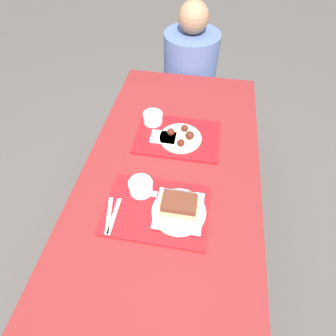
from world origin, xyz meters
name	(u,v)px	position (x,y,z in m)	size (l,w,h in m)	color
ground_plane	(170,238)	(0.00, 0.00, 0.00)	(12.00, 12.00, 0.00)	#4C4742
picnic_table	(170,183)	(0.00, 0.00, 0.66)	(0.85, 1.69, 0.76)	maroon
picnic_bench_far	(190,103)	(0.00, 1.06, 0.37)	(0.80, 0.28, 0.44)	maroon
tray_near	(157,210)	(-0.02, -0.22, 0.77)	(0.44, 0.31, 0.01)	#B21419
tray_far	(178,137)	(0.00, 0.23, 0.77)	(0.44, 0.31, 0.01)	#B21419
bowl_coleslaw_near	(141,186)	(-0.11, -0.14, 0.80)	(0.11, 0.11, 0.06)	white
brisket_sandwich_plate	(179,208)	(0.07, -0.22, 0.80)	(0.23, 0.23, 0.09)	beige
plastic_fork_near	(109,215)	(-0.21, -0.29, 0.77)	(0.05, 0.17, 0.00)	white
plastic_knife_near	(114,216)	(-0.19, -0.29, 0.77)	(0.02, 0.17, 0.00)	white
condiment_packet	(153,194)	(-0.05, -0.15, 0.78)	(0.04, 0.03, 0.01)	#A59E93
bowl_coleslaw_far	(153,117)	(-0.15, 0.32, 0.80)	(0.11, 0.11, 0.06)	white
wings_plate_far	(181,137)	(0.02, 0.22, 0.79)	(0.22, 0.22, 0.05)	beige
napkin_far	(163,137)	(-0.07, 0.20, 0.78)	(0.13, 0.09, 0.01)	white
person_seated_across	(190,63)	(-0.02, 1.06, 0.72)	(0.39, 0.39, 0.71)	#4C6093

